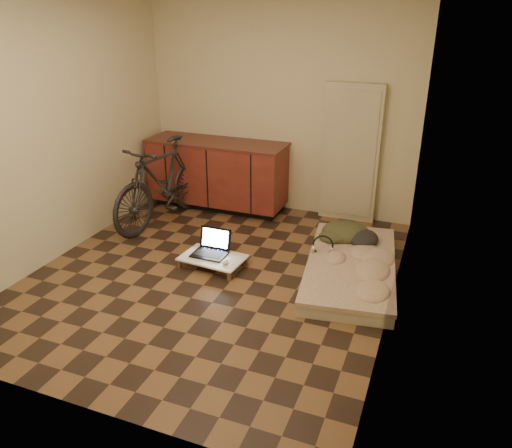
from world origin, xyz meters
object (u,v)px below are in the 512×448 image
at_px(bicycle, 163,178).
at_px(futon, 351,267).
at_px(laptop, 211,249).
at_px(lap_desk, 213,258).

height_order(bicycle, futon, bicycle).
relative_size(futon, laptop, 5.37).
relative_size(bicycle, futon, 0.94).
height_order(futon, laptop, laptop).
distance_m(futon, laptop, 1.46).
distance_m(bicycle, futon, 2.56).
bearing_deg(futon, laptop, -177.19).
bearing_deg(laptop, bicycle, 143.00).
bearing_deg(laptop, futon, 10.87).
height_order(bicycle, lap_desk, bicycle).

